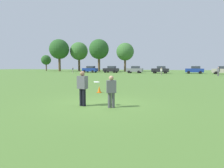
% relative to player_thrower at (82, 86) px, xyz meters
% --- Properties ---
extents(ground_plane, '(166.13, 166.13, 0.00)m').
position_rel_player_thrower_xyz_m(ground_plane, '(0.58, 0.66, -0.94)').
color(ground_plane, '#517A33').
extents(player_thrower, '(0.52, 0.37, 1.67)m').
position_rel_player_thrower_xyz_m(player_thrower, '(0.00, 0.00, 0.00)').
color(player_thrower, black).
rests_on(player_thrower, ground).
extents(player_defender, '(0.50, 0.40, 1.47)m').
position_rel_player_thrower_xyz_m(player_defender, '(1.42, 0.05, -0.12)').
color(player_defender, '#4C4C51').
rests_on(player_defender, ground).
extents(frisbee, '(0.27, 0.27, 0.06)m').
position_rel_player_thrower_xyz_m(frisbee, '(0.67, 0.14, 0.21)').
color(frisbee, white).
extents(traffic_cone, '(0.32, 0.32, 0.48)m').
position_rel_player_thrower_xyz_m(traffic_cone, '(-0.89, 4.57, -0.71)').
color(traffic_cone, '#D8590C').
rests_on(traffic_cone, ground).
extents(parked_car_near_left, '(4.31, 2.43, 1.82)m').
position_rel_player_thrower_xyz_m(parked_car_near_left, '(-18.04, 42.54, -0.02)').
color(parked_car_near_left, navy).
rests_on(parked_car_near_left, ground).
extents(parked_car_mid_left, '(4.31, 2.43, 1.82)m').
position_rel_player_thrower_xyz_m(parked_car_mid_left, '(-12.05, 43.14, -0.02)').
color(parked_car_mid_left, black).
rests_on(parked_car_mid_left, ground).
extents(parked_car_center, '(4.31, 2.43, 1.82)m').
position_rel_player_thrower_xyz_m(parked_car_center, '(-5.29, 42.41, -0.02)').
color(parked_car_center, slate).
rests_on(parked_car_center, ground).
extents(parked_car_mid_right, '(4.31, 2.43, 1.82)m').
position_rel_player_thrower_xyz_m(parked_car_mid_right, '(1.27, 42.01, -0.02)').
color(parked_car_mid_right, black).
rests_on(parked_car_mid_right, ground).
extents(parked_car_near_right, '(4.31, 2.43, 1.82)m').
position_rel_player_thrower_xyz_m(parked_car_near_right, '(9.29, 42.92, -0.02)').
color(parked_car_near_right, navy).
rests_on(parked_car_near_right, ground).
extents(parked_car_far_right, '(4.31, 2.43, 1.82)m').
position_rel_player_thrower_xyz_m(parked_car_far_right, '(14.97, 41.48, -0.02)').
color(parked_car_far_right, '#B7AD99').
rests_on(parked_car_far_right, ground).
extents(bystander_sideline_watcher, '(0.40, 0.48, 1.52)m').
position_rel_player_thrower_xyz_m(bystander_sideline_watcher, '(1.97, 32.73, -0.08)').
color(bystander_sideline_watcher, gray).
rests_on(bystander_sideline_watcher, ground).
extents(bystander_far_jogger, '(0.45, 0.50, 1.58)m').
position_rel_player_thrower_xyz_m(bystander_far_jogger, '(-20.85, 37.63, -0.04)').
color(bystander_far_jogger, gray).
rests_on(bystander_far_jogger, ground).
extents(bystander_field_marshal, '(0.47, 0.51, 1.62)m').
position_rel_player_thrower_xyz_m(bystander_field_marshal, '(12.26, 32.08, -0.02)').
color(bystander_field_marshal, '#4C4C51').
rests_on(bystander_field_marshal, ground).
extents(tree_west_oak, '(3.63, 3.63, 5.89)m').
position_rel_player_thrower_xyz_m(tree_west_oak, '(-41.21, 54.75, 3.11)').
color(tree_west_oak, brown).
rests_on(tree_west_oak, ground).
extents(tree_west_maple, '(6.71, 6.71, 10.90)m').
position_rel_player_thrower_xyz_m(tree_west_maple, '(-32.92, 50.64, 6.56)').
color(tree_west_maple, brown).
rests_on(tree_west_maple, ground).
extents(tree_center_elm, '(6.24, 6.24, 10.15)m').
position_rel_player_thrower_xyz_m(tree_center_elm, '(-27.47, 54.57, 6.04)').
color(tree_center_elm, brown).
rests_on(tree_center_elm, ground).
extents(tree_east_birch, '(6.49, 6.49, 10.54)m').
position_rel_player_thrower_xyz_m(tree_east_birch, '(-18.99, 52.02, 6.31)').
color(tree_east_birch, brown).
rests_on(tree_east_birch, ground).
extents(tree_east_oak, '(5.77, 5.77, 9.37)m').
position_rel_player_thrower_xyz_m(tree_east_oak, '(-10.84, 54.70, 5.50)').
color(tree_east_oak, brown).
rests_on(tree_east_oak, ground).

